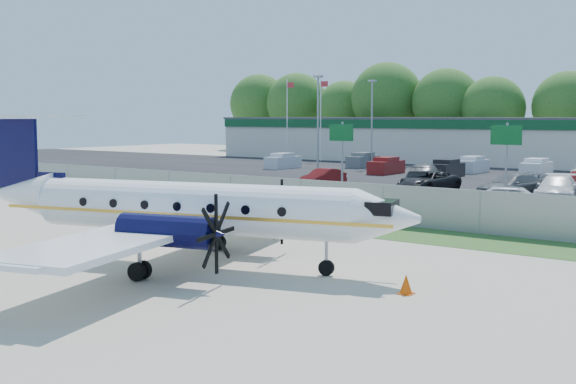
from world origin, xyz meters
The scene contains 23 objects.
ground centered at (0.00, 0.00, 0.00)m, with size 170.00×170.00×0.00m, color #B7AE9B.
grass_verge centered at (0.00, 12.00, 0.01)m, with size 170.00×4.00×0.02m, color #2D561E.
access_road centered at (0.00, 19.00, 0.01)m, with size 170.00×8.00×0.02m, color black.
parking_lot centered at (0.00, 40.00, 0.01)m, with size 170.00×32.00×0.02m, color black.
perimeter_fence centered at (0.00, 14.00, 1.00)m, with size 120.00×0.06×1.99m.
building_west centered at (-24.00, 61.98, 2.63)m, with size 46.40×12.40×5.24m.
sign_left centered at (-8.00, 22.91, 3.61)m, with size 1.80×0.26×5.00m.
sign_mid centered at (3.00, 22.91, 3.61)m, with size 1.80×0.26×5.00m.
flagpole_west centered at (-35.92, 55.00, 5.64)m, with size 1.06×0.12×10.00m.
flagpole_east centered at (-30.92, 55.00, 5.64)m, with size 1.06×0.12×10.00m.
light_pole_nw centered at (-20.00, 38.00, 5.23)m, with size 0.90×0.35×9.09m.
light_pole_sw centered at (-20.00, 48.00, 5.23)m, with size 0.90×0.35×9.09m.
aircraft centered at (-1.12, 1.14, 2.09)m, with size 17.69×17.29×5.40m.
cone_nose centered at (7.45, 1.87, 0.29)m, with size 0.43×0.43×0.61m.
cone_starboard_wing centered at (-5.40, 10.72, 0.24)m, with size 0.36×0.36×0.51m.
road_car_west centered at (-19.17, 17.68, 0.00)m, with size 1.97×4.90×1.67m, color silver.
road_car_mid centered at (3.37, 20.96, 0.00)m, with size 1.98×4.92×1.68m, color silver.
parked_car_a centered at (-13.02, 28.35, 0.00)m, with size 1.47×4.22×1.39m, color maroon.
parked_car_b centered at (-5.02, 29.88, 0.00)m, with size 2.45×5.30×1.47m, color black.
parked_car_c centered at (1.14, 29.38, 0.00)m, with size 2.22×5.46×1.58m, color #595B5E.
parked_car_d centered at (4.25, 28.87, 0.00)m, with size 2.34×5.75×1.67m, color silver.
parked_car_f centered at (-7.61, 34.71, 0.00)m, with size 2.30×5.65×1.64m, color #595B5E.
far_parking_rows centered at (0.00, 45.00, 0.00)m, with size 56.00×10.00×1.60m, color gray, non-canonical shape.
Camera 1 is at (17.20, -17.50, 5.36)m, focal length 45.00 mm.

